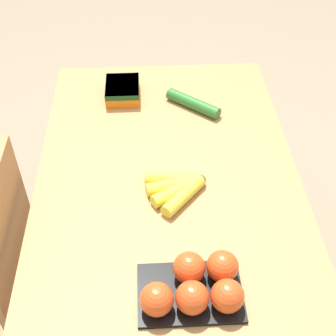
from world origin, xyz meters
TOP-DOWN VIEW (x-y plane):
  - ground_plane at (0.00, 0.00)m, footprint 12.00×12.00m
  - dining_table at (0.00, 0.00)m, footprint 1.25×0.78m
  - banana_bunch at (-0.07, -0.02)m, footprint 0.17×0.18m
  - tomato_pack at (-0.41, -0.04)m, footprint 0.17×0.25m
  - carrot_bag at (0.42, 0.14)m, footprint 0.15×0.12m
  - cucumber_near at (0.33, -0.11)m, footprint 0.16×0.19m

SIDE VIEW (x-z plane):
  - ground_plane at x=0.00m, z-range 0.00..0.00m
  - dining_table at x=0.00m, z-range 0.26..1.01m
  - banana_bunch at x=-0.07m, z-range 0.75..0.79m
  - cucumber_near at x=0.33m, z-range 0.75..0.79m
  - carrot_bag at x=0.42m, z-range 0.75..0.81m
  - tomato_pack at x=-0.41m, z-range 0.75..0.83m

